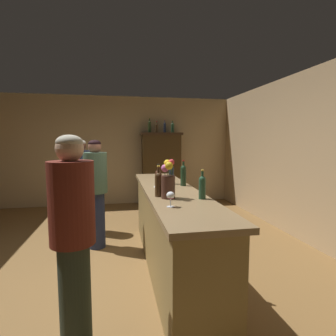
% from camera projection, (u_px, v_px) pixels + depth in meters
% --- Properties ---
extents(floor, '(8.84, 8.84, 0.00)m').
position_uv_depth(floor, '(123.00, 265.00, 3.38)').
color(floor, brown).
rests_on(floor, ground).
extents(wall_back, '(5.69, 0.12, 2.65)m').
position_uv_depth(wall_back, '(119.00, 151.00, 6.63)').
color(wall_back, tan).
rests_on(wall_back, ground).
extents(wall_right, '(0.12, 6.92, 2.65)m').
position_uv_depth(wall_right, '(325.00, 158.00, 3.78)').
color(wall_right, tan).
rests_on(wall_right, ground).
extents(bar_counter, '(0.62, 3.05, 0.99)m').
position_uv_depth(bar_counter, '(170.00, 228.00, 3.27)').
color(bar_counter, olive).
rests_on(bar_counter, ground).
extents(display_cabinet, '(1.01, 0.41, 1.77)m').
position_uv_depth(display_cabinet, '(161.00, 167.00, 6.57)').
color(display_cabinet, '#382812').
rests_on(display_cabinet, ground).
extents(wine_bottle_riesling, '(0.07, 0.07, 0.32)m').
position_uv_depth(wine_bottle_riesling, '(171.00, 174.00, 3.59)').
color(wine_bottle_riesling, '#232D37').
rests_on(wine_bottle_riesling, bar_counter).
extents(wine_bottle_pinot, '(0.07, 0.07, 0.34)m').
position_uv_depth(wine_bottle_pinot, '(183.00, 174.00, 3.45)').
color(wine_bottle_pinot, '#1B321E').
rests_on(wine_bottle_pinot, bar_counter).
extents(wine_bottle_syrah, '(0.07, 0.07, 0.32)m').
position_uv_depth(wine_bottle_syrah, '(158.00, 179.00, 3.08)').
color(wine_bottle_syrah, '#472618').
rests_on(wine_bottle_syrah, bar_counter).
extents(wine_bottle_merlot, '(0.07, 0.07, 0.30)m').
position_uv_depth(wine_bottle_merlot, '(202.00, 186.00, 2.67)').
color(wine_bottle_merlot, '#24472F').
rests_on(wine_bottle_merlot, bar_counter).
extents(wine_bottle_chardonnay, '(0.08, 0.08, 0.33)m').
position_uv_depth(wine_bottle_chardonnay, '(159.00, 183.00, 2.79)').
color(wine_bottle_chardonnay, '#402B18').
rests_on(wine_bottle_chardonnay, bar_counter).
extents(wine_glass_front, '(0.08, 0.08, 0.15)m').
position_uv_depth(wine_glass_front, '(160.00, 184.00, 2.92)').
color(wine_glass_front, white).
rests_on(wine_glass_front, bar_counter).
extents(wine_glass_mid, '(0.07, 0.07, 0.14)m').
position_uv_depth(wine_glass_mid, '(171.00, 196.00, 2.35)').
color(wine_glass_mid, white).
rests_on(wine_glass_mid, bar_counter).
extents(flower_arrangement, '(0.14, 0.17, 0.40)m').
position_uv_depth(flower_arrangement, '(168.00, 181.00, 2.69)').
color(flower_arrangement, '#482B22').
rests_on(flower_arrangement, bar_counter).
extents(cheese_plate, '(0.16, 0.16, 0.01)m').
position_uv_depth(cheese_plate, '(160.00, 187.00, 3.35)').
color(cheese_plate, white).
rests_on(cheese_plate, bar_counter).
extents(display_bottle_left, '(0.07, 0.07, 0.35)m').
position_uv_depth(display_bottle_left, '(150.00, 126.00, 6.41)').
color(display_bottle_left, '#213418').
rests_on(display_bottle_left, display_cabinet).
extents(display_bottle_midleft, '(0.07, 0.07, 0.28)m').
position_uv_depth(display_bottle_midleft, '(157.00, 127.00, 6.45)').
color(display_bottle_midleft, '#432E19').
rests_on(display_bottle_midleft, display_cabinet).
extents(display_bottle_center, '(0.06, 0.06, 0.32)m').
position_uv_depth(display_bottle_center, '(165.00, 127.00, 6.48)').
color(display_bottle_center, '#1C253C').
rests_on(display_bottle_center, display_cabinet).
extents(display_bottle_midright, '(0.08, 0.08, 0.31)m').
position_uv_depth(display_bottle_midright, '(173.00, 127.00, 6.52)').
color(display_bottle_midright, '#274C30').
rests_on(display_bottle_midright, display_cabinet).
extents(patron_redhead, '(0.34, 0.34, 1.59)m').
position_uv_depth(patron_redhead, '(96.00, 189.00, 3.87)').
color(patron_redhead, '#20294A').
rests_on(patron_redhead, ground).
extents(patron_in_grey, '(0.33, 0.33, 1.62)m').
position_uv_depth(patron_in_grey, '(73.00, 233.00, 1.97)').
color(patron_in_grey, '#293329').
rests_on(patron_in_grey, ground).
extents(patron_in_navy, '(0.33, 0.33, 1.59)m').
position_uv_depth(patron_in_navy, '(82.00, 181.00, 4.57)').
color(patron_in_navy, '#3E5F46').
rests_on(patron_in_navy, ground).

